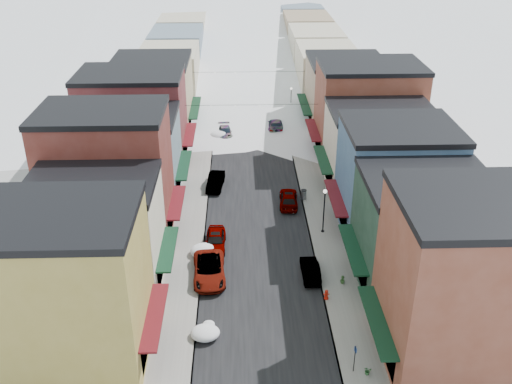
{
  "coord_description": "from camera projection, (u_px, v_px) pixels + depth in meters",
  "views": [
    {
      "loc": [
        -1.61,
        -27.13,
        28.76
      ],
      "look_at": [
        0.0,
        23.14,
        2.82
      ],
      "focal_mm": 40.0,
      "sensor_mm": 36.0,
      "label": 1
    }
  ],
  "objects": [
    {
      "name": "distant_blocks",
      "position": [
        246.0,
        44.0,
        109.22
      ],
      "size": [
        34.0,
        55.0,
        8.0
      ],
      "color": "gray",
      "rests_on": "ground"
    },
    {
      "name": "bldg_r_green",
      "position": [
        423.0,
        231.0,
        46.18
      ],
      "size": [
        11.3,
        9.2,
        9.5
      ],
      "color": "#1A3627",
      "rests_on": "ground"
    },
    {
      "name": "streetlamp_near",
      "position": [
        324.0,
        205.0,
        53.7
      ],
      "size": [
        0.38,
        0.38,
        4.55
      ],
      "color": "black",
      "rests_on": "sidewalk_right"
    },
    {
      "name": "car_dark_hatch",
      "position": [
        216.0,
        181.0,
        63.43
      ],
      "size": [
        2.08,
        4.7,
        1.5
      ],
      "primitive_type": "imported",
      "rotation": [
        0.0,
        0.0,
        -0.11
      ],
      "color": "black",
      "rests_on": "ground"
    },
    {
      "name": "curb_left",
      "position": [
        217.0,
        102.0,
        90.44
      ],
      "size": [
        0.1,
        160.0,
        0.15
      ],
      "primitive_type": "cube",
      "color": "slate",
      "rests_on": "ground"
    },
    {
      "name": "car_black_sedan",
      "position": [
        276.0,
        125.0,
        79.17
      ],
      "size": [
        2.34,
        5.45,
        1.57
      ],
      "primitive_type": "imported",
      "rotation": [
        0.0,
        0.0,
        3.12
      ],
      "color": "black",
      "rests_on": "ground"
    },
    {
      "name": "sidewalk_left",
      "position": [
        207.0,
        102.0,
        90.4
      ],
      "size": [
        3.2,
        160.0,
        0.15
      ],
      "primitive_type": "cube",
      "color": "gray",
      "rests_on": "ground"
    },
    {
      "name": "parking_sign",
      "position": [
        355.0,
        357.0,
        38.16
      ],
      "size": [
        0.11,
        0.3,
        2.22
      ],
      "color": "black",
      "rests_on": "sidewalk_right"
    },
    {
      "name": "bldg_r_cream",
      "position": [
        379.0,
        148.0,
        62.3
      ],
      "size": [
        12.3,
        9.2,
        9.0
      ],
      "color": "beige",
      "rests_on": "ground"
    },
    {
      "name": "bldg_l_yellow",
      "position": [
        67.0,
        287.0,
        37.86
      ],
      "size": [
        11.3,
        8.7,
        11.5
      ],
      "color": "#A7903D",
      "rests_on": "ground"
    },
    {
      "name": "bldg_l_grayblue",
      "position": [
        131.0,
        155.0,
        60.64
      ],
      "size": [
        11.3,
        9.2,
        9.0
      ],
      "color": "slate",
      "rests_on": "ground"
    },
    {
      "name": "planter_near",
      "position": [
        367.0,
        371.0,
        38.41
      ],
      "size": [
        0.6,
        0.56,
        0.55
      ],
      "primitive_type": "imported",
      "rotation": [
        0.0,
        0.0,
        0.31
      ],
      "color": "#2D6531",
      "rests_on": "sidewalk_right"
    },
    {
      "name": "car_white_suv",
      "position": [
        209.0,
        270.0,
        48.22
      ],
      "size": [
        2.97,
        5.86,
        1.59
      ],
      "primitive_type": "imported",
      "rotation": [
        0.0,
        0.0,
        0.06
      ],
      "color": "silver",
      "rests_on": "ground"
    },
    {
      "name": "bldg_l_tan",
      "position": [
        153.0,
        95.0,
        77.29
      ],
      "size": [
        11.3,
        11.2,
        10.0
      ],
      "color": "tan",
      "rests_on": "ground"
    },
    {
      "name": "bldg_r_tan",
      "position": [
        345.0,
        93.0,
        79.05
      ],
      "size": [
        11.3,
        11.2,
        9.5
      ],
      "color": "#967C62",
      "rests_on": "ground"
    },
    {
      "name": "overhead_cables",
      "position": [
        250.0,
        87.0,
        76.68
      ],
      "size": [
        16.4,
        15.04,
        0.04
      ],
      "color": "black",
      "rests_on": "ground"
    },
    {
      "name": "sidewalk_right",
      "position": [
        290.0,
        101.0,
        90.78
      ],
      "size": [
        3.2,
        160.0,
        0.15
      ],
      "primitive_type": "cube",
      "color": "gray",
      "rests_on": "ground"
    },
    {
      "name": "trash_can",
      "position": [
        304.0,
        194.0,
        60.74
      ],
      "size": [
        0.63,
        0.63,
        1.06
      ],
      "color": "slate",
      "rests_on": "sidewalk_right"
    },
    {
      "name": "snow_pile_mid",
      "position": [
        204.0,
        250.0,
        51.43
      ],
      "size": [
        2.53,
        2.76,
        1.07
      ],
      "color": "white",
      "rests_on": "ground"
    },
    {
      "name": "snow_pile_near",
      "position": [
        206.0,
        332.0,
        41.82
      ],
      "size": [
        2.17,
        2.53,
        0.92
      ],
      "color": "white",
      "rests_on": "ground"
    },
    {
      "name": "bldg_r_brick_far",
      "position": [
        368.0,
        110.0,
        69.74
      ],
      "size": [
        13.3,
        9.2,
        11.5
      ],
      "color": "brown",
      "rests_on": "ground"
    },
    {
      "name": "planter_far",
      "position": [
        343.0,
        280.0,
        47.48
      ],
      "size": [
        0.54,
        0.54,
        0.69
      ],
      "primitive_type": "imported",
      "rotation": [
        0.0,
        0.0,
        0.63
      ],
      "color": "#325828",
      "rests_on": "sidewalk_right"
    },
    {
      "name": "car_silver_sedan",
      "position": [
        216.0,
        240.0,
        52.46
      ],
      "size": [
        1.9,
        4.59,
        1.55
      ],
      "primitive_type": "imported",
      "rotation": [
        0.0,
        0.0,
        -0.01
      ],
      "color": "#AEB0B7",
      "rests_on": "ground"
    },
    {
      "name": "road",
      "position": [
        249.0,
        102.0,
        90.62
      ],
      "size": [
        10.0,
        160.0,
        0.01
      ],
      "primitive_type": "cube",
      "color": "black",
      "rests_on": "ground"
    },
    {
      "name": "car_green_sedan",
      "position": [
        310.0,
        270.0,
        48.45
      ],
      "size": [
        1.47,
        4.08,
        1.34
      ],
      "primitive_type": "imported",
      "rotation": [
        0.0,
        0.0,
        3.15
      ],
      "color": "black",
      "rests_on": "ground"
    },
    {
      "name": "car_silver_wagon",
      "position": [
        225.0,
        132.0,
        77.07
      ],
      "size": [
        2.23,
        4.72,
        1.33
      ],
      "primitive_type": "imported",
      "rotation": [
        0.0,
        0.0,
        0.08
      ],
      "color": "#A4A6AC",
      "rests_on": "ground"
    },
    {
      "name": "streetlamp_far",
      "position": [
        291.0,
        97.0,
        84.04
      ],
      "size": [
        0.33,
        0.33,
        4.03
      ],
      "color": "black",
      "rests_on": "sidewalk_right"
    },
    {
      "name": "fire_hydrant",
      "position": [
        326.0,
        295.0,
        45.6
      ],
      "size": [
        0.49,
        0.37,
        0.85
      ],
      "color": "red",
      "rests_on": "sidewalk_right"
    },
    {
      "name": "bldg_l_cream",
      "position": [
        97.0,
        234.0,
        45.87
      ],
      "size": [
        11.3,
        8.2,
        9.5
      ],
      "color": "beige",
      "rests_on": "ground"
    },
    {
      "name": "curb_right",
      "position": [
        280.0,
        101.0,
        90.73
      ],
      "size": [
        0.1,
        160.0,
        0.15
      ],
      "primitive_type": "cube",
      "color": "slate",
      "rests_on": "ground"
    },
    {
      "name": "car_lane_white",
      "position": [
        255.0,
        91.0,
        93.22
      ],
      "size": [
        3.25,
        5.86,
        1.55
      ],
      "primitive_type": "imported",
      "rotation": [
        0.0,
        0.0,
        3.27
      ],
      "color": "silver",
      "rests_on": "ground"
    },
    {
      "name": "bldg_l_brick_near",
      "position": [
        108.0,
        174.0,
        52.28
      ],
      "size": [
        12.3,
        8.2,
        12.5
      ],
      "color": "maroon",
      "rests_on": "ground"
    },
    {
      "name": "bldg_r_blue",
      "position": [
        396.0,
        177.0,
        53.95
      ],
      "size": [
        11.3,
        9.2,
        10.5
      ],
      "color": "#38597F",
      "rests_on": "ground"
    },
    {
      "name": "snow_pile_far",
      "position": [
        219.0,
        135.0,
        76.46
      ],
      "size": [
        2.56,
        2.77,
        1.08
      ],
      "color": "white",
      "rests_on": "ground"
    },
    {
      "name": "bldg_l_brick_far",
      "position": [
        134.0,
        117.0,
        68.15
      ],
      "size": [
        13.3,
        9.2,
        11.0
      ],
      "color": "maroon",
      "rests_on": "ground"
    },
    {
      "name": "car_lane_silver",
      "position": [
        235.0,
        110.0,
        84.67
      ],
      "size": [
        1.96,
        4.39,
        1.47
      ],
      "primitive_type": "imported",
      "rotation": [
        0.0,
        0.0,
        -0.05
      ],
      "color": "#A5A9AD",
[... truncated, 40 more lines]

